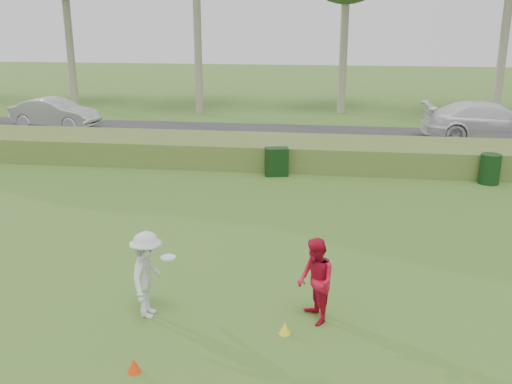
% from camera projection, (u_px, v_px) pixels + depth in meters
% --- Properties ---
extents(ground, '(120.00, 120.00, 0.00)m').
position_uv_depth(ground, '(224.00, 328.00, 10.05)').
color(ground, '#3A6622').
rests_on(ground, ground).
extents(reed_strip, '(80.00, 3.00, 0.90)m').
position_uv_depth(reed_strip, '(287.00, 152.00, 21.28)').
color(reed_strip, '#536D2B').
rests_on(reed_strip, ground).
extents(park_road, '(80.00, 6.00, 0.06)m').
position_uv_depth(park_road, '(296.00, 137.00, 26.13)').
color(park_road, '#2D2D2D').
rests_on(park_road, ground).
extents(player_white, '(0.84, 1.05, 1.62)m').
position_uv_depth(player_white, '(148.00, 275.00, 10.25)').
color(player_white, silver).
rests_on(player_white, ground).
extents(player_red, '(0.85, 0.93, 1.56)m').
position_uv_depth(player_red, '(316.00, 281.00, 10.06)').
color(player_red, red).
rests_on(player_red, ground).
extents(cone_orange, '(0.22, 0.22, 0.24)m').
position_uv_depth(cone_orange, '(134.00, 365.00, 8.75)').
color(cone_orange, '#F33E0C').
rests_on(cone_orange, ground).
extents(cone_yellow, '(0.20, 0.20, 0.22)m').
position_uv_depth(cone_yellow, '(285.00, 328.00, 9.82)').
color(cone_yellow, '#FFF11A').
rests_on(cone_yellow, ground).
extents(utility_cabinet, '(0.87, 0.65, 0.98)m').
position_uv_depth(utility_cabinet, '(277.00, 162.00, 19.67)').
color(utility_cabinet, black).
rests_on(utility_cabinet, ground).
extents(trash_bin, '(0.67, 0.67, 0.99)m').
position_uv_depth(trash_bin, '(490.00, 169.00, 18.70)').
color(trash_bin, black).
rests_on(trash_bin, ground).
extents(car_mid, '(4.52, 2.11, 1.43)m').
position_uv_depth(car_mid, '(55.00, 113.00, 28.03)').
color(car_mid, silver).
rests_on(car_mid, park_road).
extents(car_right, '(5.86, 2.56, 1.68)m').
position_uv_depth(car_right, '(490.00, 122.00, 24.99)').
color(car_right, white).
rests_on(car_right, park_road).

